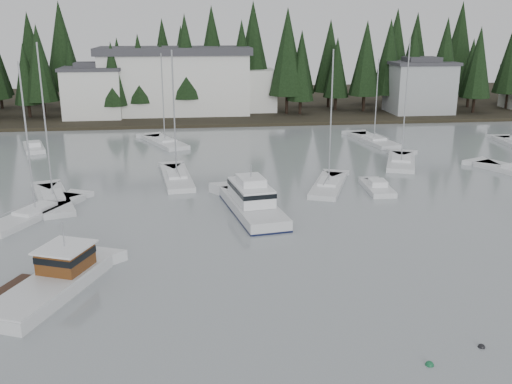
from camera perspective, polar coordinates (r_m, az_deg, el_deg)
far_shore_land at (r=113.39m, az=-5.30°, el=8.79°), size 240.00×54.00×1.00m
conifer_treeline at (r=102.51m, az=-5.10°, el=7.98°), size 200.00×22.00×20.00m
house_west at (r=96.07m, az=-15.97°, el=9.64°), size 9.54×7.42×8.75m
house_east_a at (r=101.74m, az=16.04°, el=10.13°), size 10.60×8.48×9.25m
harbor_inn at (r=98.12m, az=-6.87°, el=10.94°), size 29.50×11.50×10.90m
lobster_boat_brown at (r=35.94m, az=-19.68°, el=-8.59°), size 6.62×9.52×4.47m
cabin_cruiser_center at (r=47.47m, az=-0.39°, el=-1.23°), size 4.96×11.08×4.59m
sailboat_0 at (r=53.34m, az=-19.60°, el=-0.88°), size 5.45×10.03×14.24m
sailboat_3 at (r=65.96m, az=14.30°, el=2.80°), size 5.93×9.22×14.17m
sailboat_5 at (r=77.51m, az=11.71°, el=4.95°), size 4.43×10.29×11.36m
sailboat_7 at (r=75.57m, az=-9.08°, el=4.80°), size 6.54×9.95×12.10m
sailboat_8 at (r=57.91m, az=-7.92°, el=1.27°), size 3.69×10.13×13.30m
sailboat_11 at (r=55.03m, az=7.25°, el=0.49°), size 5.64×9.05×13.49m
sailboat_12 at (r=50.07m, az=-21.14°, el=-2.18°), size 6.76×10.28×12.94m
runabout_1 at (r=54.95m, az=12.05°, el=0.28°), size 2.49×5.49×1.42m
runabout_3 at (r=76.44m, az=-21.31°, el=4.06°), size 4.03×6.59×1.42m
mooring_buoy_green at (r=28.68m, az=16.95°, el=-16.23°), size 0.40×0.40×0.40m
mooring_buoy_dark at (r=30.84m, az=21.61°, el=-14.24°), size 0.36×0.36×0.36m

